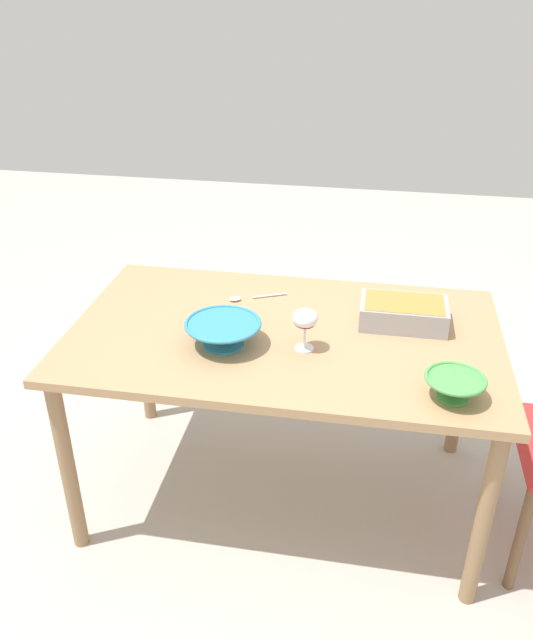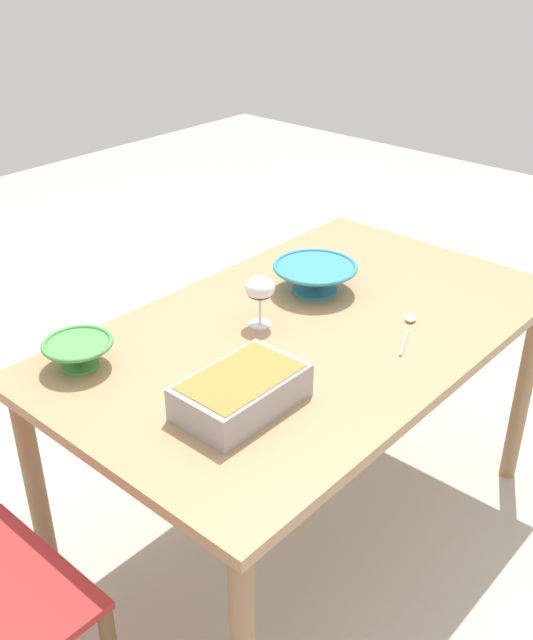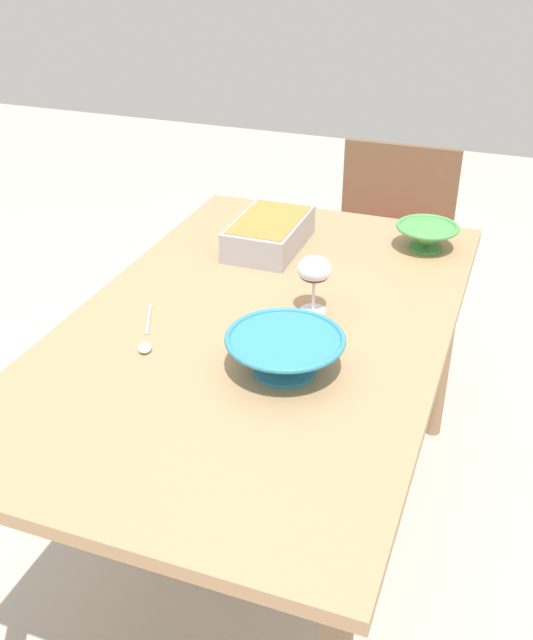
# 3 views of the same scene
# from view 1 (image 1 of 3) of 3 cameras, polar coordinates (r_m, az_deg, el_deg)

# --- Properties ---
(ground_plane) EXTENTS (8.00, 8.00, 0.00)m
(ground_plane) POSITION_cam_1_polar(r_m,az_deg,el_deg) (2.66, 1.38, -14.90)
(ground_plane) COLOR #B2ADA3
(dining_table) EXTENTS (1.47, 0.87, 0.74)m
(dining_table) POSITION_cam_1_polar(r_m,az_deg,el_deg) (2.25, 1.58, -2.71)
(dining_table) COLOR tan
(dining_table) RESTS_ON ground_plane
(wine_glass) EXTENTS (0.08, 0.08, 0.15)m
(wine_glass) POSITION_cam_1_polar(r_m,az_deg,el_deg) (2.06, 3.44, -0.06)
(wine_glass) COLOR white
(wine_glass) RESTS_ON dining_table
(casserole_dish) EXTENTS (0.30, 0.18, 0.09)m
(casserole_dish) POSITION_cam_1_polar(r_m,az_deg,el_deg) (2.28, 12.01, 0.71)
(casserole_dish) COLOR #99999E
(casserole_dish) RESTS_ON dining_table
(mixing_bowl) EXTENTS (0.25, 0.25, 0.09)m
(mixing_bowl) POSITION_cam_1_polar(r_m,az_deg,el_deg) (2.11, -3.85, -1.07)
(mixing_bowl) COLOR teal
(mixing_bowl) RESTS_ON dining_table
(small_bowl) EXTENTS (0.18, 0.18, 0.07)m
(small_bowl) POSITION_cam_1_polar(r_m,az_deg,el_deg) (1.93, 16.28, -5.63)
(small_bowl) COLOR #4C994C
(small_bowl) RESTS_ON dining_table
(serving_spoon) EXTENTS (0.21, 0.11, 0.01)m
(serving_spoon) POSITION_cam_1_polar(r_m,az_deg,el_deg) (2.41, -1.82, 1.97)
(serving_spoon) COLOR silver
(serving_spoon) RESTS_ON dining_table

